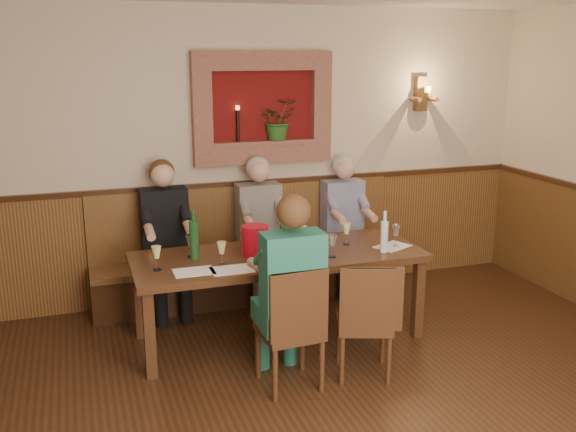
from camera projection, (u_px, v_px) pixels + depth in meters
name	position (u px, v px, depth m)	size (l,w,h in m)	color
room_shell	(386.00, 148.00, 3.33)	(6.04, 6.04, 2.82)	#C7B296
wainscoting	(378.00, 375.00, 3.65)	(6.02, 6.02, 1.15)	#503217
wall_niche	(267.00, 113.00, 6.13)	(1.36, 0.30, 1.06)	#5E0E0D
wall_sconce	(422.00, 95.00, 6.59)	(0.25, 0.20, 0.35)	#503217
dining_table	(279.00, 262.00, 5.33)	(2.40, 0.90, 0.75)	#371C10
bench	(249.00, 267.00, 6.28)	(3.00, 0.45, 1.11)	#381E0F
chair_near_left	(290.00, 351.00, 4.63)	(0.44, 0.44, 0.94)	#371C10
chair_near_right	(363.00, 342.00, 4.79)	(0.51, 0.51, 0.90)	#371C10
person_bench_left	(167.00, 252.00, 5.87)	(0.42, 0.52, 1.43)	black
person_bench_mid	(261.00, 244.00, 6.15)	(0.42, 0.51, 1.42)	#625D5A
person_bench_right	(345.00, 237.00, 6.43)	(0.40, 0.49, 1.38)	navy
person_chair_front	(288.00, 307.00, 4.58)	(0.43, 0.53, 1.45)	#1B5460
spittoon_bucket	(255.00, 240.00, 5.24)	(0.22, 0.22, 0.25)	red
wine_bottle_green_a	(285.00, 235.00, 5.20)	(0.10, 0.10, 0.43)	#19471E
wine_bottle_green_b	(194.00, 239.00, 5.13)	(0.09, 0.09, 0.40)	#19471E
water_bottle	(384.00, 236.00, 5.32)	(0.08, 0.08, 0.35)	silver
tasting_sheet_a	(194.00, 272.00, 4.87)	(0.31, 0.22, 0.00)	white
tasting_sheet_b	(310.00, 259.00, 5.17)	(0.26, 0.18, 0.00)	white
tasting_sheet_c	(392.00, 246.00, 5.50)	(0.30, 0.21, 0.00)	white
tasting_sheet_d	(232.00, 270.00, 4.91)	(0.32, 0.23, 0.00)	white
wine_glass_0	(303.00, 237.00, 5.44)	(0.08, 0.08, 0.19)	#E3E188
wine_glass_1	(346.00, 234.00, 5.54)	(0.08, 0.08, 0.19)	#E3E188
wine_glass_2	(157.00, 258.00, 4.88)	(0.08, 0.08, 0.19)	#E3E188
wine_glass_3	(274.00, 247.00, 5.17)	(0.08, 0.08, 0.19)	#E3E188
wine_glass_4	(265.00, 257.00, 4.92)	(0.08, 0.08, 0.19)	#E3E188
wine_glass_5	(191.00, 246.00, 5.19)	(0.08, 0.08, 0.19)	white
wine_glass_6	(222.00, 254.00, 4.99)	(0.08, 0.08, 0.19)	#E3E188
wine_glass_7	(396.00, 236.00, 5.48)	(0.08, 0.08, 0.19)	white
wine_glass_8	(333.00, 246.00, 5.20)	(0.08, 0.08, 0.19)	white
wine_glass_9	(245.00, 244.00, 5.25)	(0.08, 0.08, 0.19)	white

